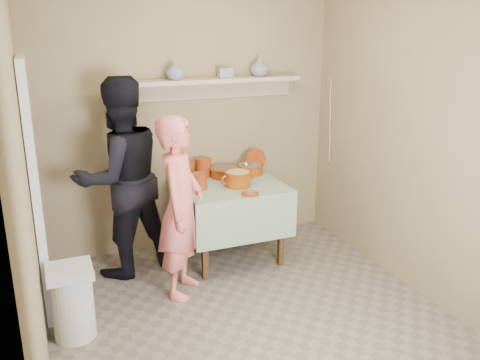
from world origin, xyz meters
name	(u,v)px	position (x,y,z in m)	size (l,w,h in m)	color
ground	(259,328)	(0.00, 0.00, 0.00)	(3.50, 3.50, 0.00)	#716659
tile_panel	(36,190)	(-1.46, 0.95, 1.00)	(0.06, 0.70, 2.00)	silver
plate_stack_a	(188,169)	(-0.08, 1.56, 0.85)	(0.14, 0.14, 0.19)	maroon
plate_stack_b	(204,167)	(0.10, 1.58, 0.85)	(0.15, 0.15, 0.18)	maroon
bowl_stack	(199,181)	(-0.07, 1.20, 0.84)	(0.15, 0.15, 0.15)	maroon
empty_bowl	(196,183)	(-0.07, 1.31, 0.78)	(0.16, 0.16, 0.05)	maroon
propped_lid	(255,160)	(0.65, 1.55, 0.88)	(0.24, 0.24, 0.02)	maroon
vase_right	(260,66)	(0.72, 1.64, 1.82)	(0.18, 0.18, 0.19)	navy
vase_left	(175,70)	(-0.15, 1.60, 1.81)	(0.17, 0.17, 0.18)	navy
ceramic_box	(225,73)	(0.35, 1.62, 1.77)	(0.13, 0.09, 0.09)	navy
person_cook	(181,208)	(-0.37, 0.76, 0.77)	(0.56, 0.37, 1.54)	#E56863
person_helper	(121,178)	(-0.76, 1.34, 0.90)	(0.88, 0.68, 1.80)	black
room_shell	(261,119)	(0.00, 0.00, 1.61)	(3.04, 3.54, 2.62)	#907E58
serving_table	(229,194)	(0.25, 1.28, 0.64)	(0.97, 0.97, 0.76)	#4C2D16
cazuela_meat_a	(225,171)	(0.28, 1.48, 0.82)	(0.30, 0.30, 0.10)	#702601
cazuela_meat_b	(250,168)	(0.55, 1.48, 0.82)	(0.28, 0.28, 0.10)	#702601
ladle	(246,164)	(0.51, 1.46, 0.87)	(0.08, 0.26, 0.19)	silver
cazuela_rice	(238,178)	(0.29, 1.14, 0.85)	(0.33, 0.25, 0.14)	#702601
front_plate	(250,194)	(0.30, 0.87, 0.77)	(0.16, 0.16, 0.03)	maroon
wall_shelf	(210,83)	(0.20, 1.65, 1.67)	(1.80, 0.25, 0.21)	tan
trash_bin	(73,302)	(-1.30, 0.42, 0.28)	(0.32, 0.32, 0.56)	silver
electrical_cord	(330,120)	(1.47, 1.48, 1.25)	(0.01, 0.05, 0.90)	silver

